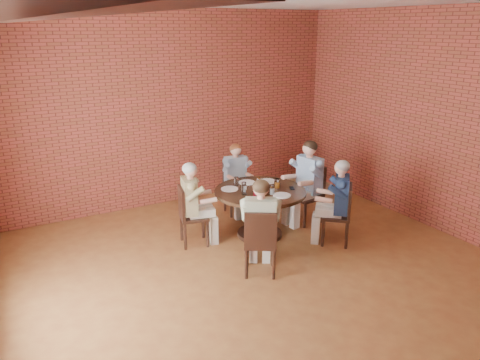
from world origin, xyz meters
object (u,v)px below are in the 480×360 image
chair_d (260,240)px  diner_e (337,203)px  chair_c (189,214)px  smartphone (292,188)px  dining_table (260,204)px  diner_a (306,182)px  diner_b (236,179)px  diner_c (194,204)px  chair_a (310,191)px  diner_d (260,227)px  chair_e (342,212)px  chair_b (235,186)px

chair_d → diner_e: size_ratio=0.72×
chair_c → smartphone: bearing=-92.5°
dining_table → diner_a: (0.95, 0.10, 0.15)m
chair_d → diner_b: bearing=-79.4°
diner_a → diner_c: (-1.95, 0.13, -0.05)m
chair_a → diner_a: diner_a is taller
dining_table → diner_d: bearing=-121.6°
chair_c → diner_c: (0.07, -0.02, 0.14)m
diner_a → diner_e: 0.88m
dining_table → diner_d: (-0.60, -0.97, 0.12)m
diner_e → chair_c: bearing=-75.9°
chair_a → chair_e: 0.94m
chair_e → chair_c: bearing=-76.3°
diner_d → chair_d: bearing=90.0°
diner_a → chair_b: diner_a is taller
dining_table → smartphone: smartphone is taller
diner_a → smartphone: diner_a is taller
chair_b → diner_e: size_ratio=0.68×
chair_a → chair_b: bearing=-142.8°
chair_a → chair_c: (-2.11, 0.14, -0.03)m
chair_b → diner_b: diner_b is taller
diner_a → smartphone: bearing=-66.6°
chair_a → diner_b: bearing=-140.3°
chair_a → chair_c: size_ratio=1.07×
diner_c → diner_d: size_ratio=0.97×
diner_c → diner_d: (0.40, -1.21, 0.02)m
dining_table → diner_e: diner_e is taller
diner_d → smartphone: (1.05, 0.80, 0.11)m
chair_b → diner_e: bearing=-61.1°
smartphone → diner_e: bearing=-31.5°
diner_a → chair_e: diner_a is taller
diner_b → chair_a: bearing=-36.2°
dining_table → diner_c: bearing=166.8°
diner_c → chair_d: bearing=-151.1°
diner_b → diner_d: size_ratio=0.94×
diner_d → chair_e: (1.50, 0.15, -0.15)m
chair_c → chair_e: bearing=-105.2°
diner_c → diner_e: bearing=-105.2°
diner_d → chair_b: bearing=-78.6°
chair_d → chair_a: bearing=-113.9°
diner_a → chair_d: 1.97m
diner_d → smartphone: bearing=-111.3°
chair_e → diner_c: bearing=-76.9°
diner_b → diner_c: bearing=-138.5°
chair_b → chair_d: bearing=-102.7°
chair_a → chair_d: (-1.68, -1.16, -0.02)m
chair_a → diner_a: bearing=-90.0°
diner_b → chair_e: size_ratio=1.35×
dining_table → chair_d: (-0.64, -1.04, -0.03)m
chair_a → diner_b: size_ratio=0.78×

